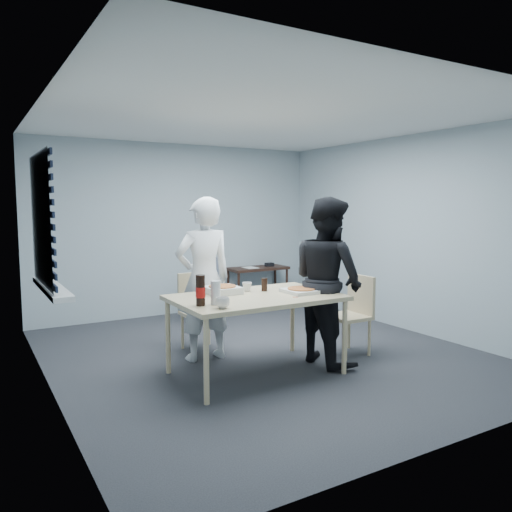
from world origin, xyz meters
TOP-DOWN VIEW (x-y plane):
  - room at (-2.20, 0.40)m, footprint 5.00×5.00m
  - dining_table at (-0.40, -0.52)m, footprint 1.63×1.03m
  - chair_far at (-0.54, 0.58)m, footprint 0.42×0.42m
  - chair_right at (0.90, -0.49)m, footprint 0.42×0.42m
  - person_white at (-0.65, 0.18)m, footprint 0.65×0.42m
  - person_black at (0.45, -0.57)m, footprint 0.47×0.86m
  - side_table at (1.27, 2.28)m, footprint 0.99×0.44m
  - stool at (0.10, 1.71)m, footprint 0.39×0.39m
  - backpack at (0.10, 1.70)m, footprint 0.28×0.21m
  - pizza_box_a at (-0.64, -0.24)m, footprint 0.32×0.32m
  - pizza_box_b at (0.08, -0.61)m, footprint 0.34×0.34m
  - mug_a at (-0.96, -0.89)m, footprint 0.17×0.17m
  - mug_b at (-0.36, -0.26)m, footprint 0.10×0.10m
  - cola_glass at (-0.20, -0.34)m, footprint 0.07×0.07m
  - soda_bottle at (-1.08, -0.69)m, footprint 0.09×0.09m
  - plastic_cups at (-0.94, -0.71)m, footprint 0.10×0.10m
  - rubber_band at (-0.12, -0.79)m, footprint 0.06×0.06m
  - papers at (1.12, 2.27)m, footprint 0.22×0.28m
  - black_box at (1.49, 2.27)m, footprint 0.14×0.10m

SIDE VIEW (x-z plane):
  - stool at x=0.10m, z-range 0.16..0.70m
  - chair_far at x=-0.54m, z-range 0.07..0.96m
  - chair_right at x=0.90m, z-range 0.07..0.96m
  - side_table at x=1.27m, z-range 0.25..0.91m
  - papers at x=1.12m, z-range 0.66..0.67m
  - black_box at x=1.49m, z-range 0.66..0.72m
  - backpack at x=0.10m, z-range 0.54..0.93m
  - dining_table at x=-0.40m, z-range 0.34..1.13m
  - rubber_band at x=-0.12m, z-range 0.79..0.80m
  - pizza_box_b at x=0.08m, z-range 0.79..0.84m
  - pizza_box_a at x=-0.64m, z-range 0.79..0.87m
  - mug_b at x=-0.36m, z-range 0.79..0.89m
  - mug_a at x=-0.96m, z-range 0.79..0.89m
  - cola_glass at x=-0.20m, z-range 0.79..0.93m
  - person_white at x=-0.65m, z-range 0.00..1.77m
  - person_black at x=0.45m, z-range 0.00..1.77m
  - plastic_cups at x=-0.94m, z-range 0.79..1.01m
  - soda_bottle at x=-1.08m, z-range 0.79..1.06m
  - room at x=-2.20m, z-range -1.06..3.94m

